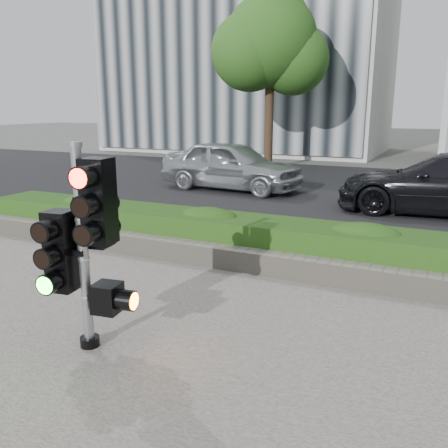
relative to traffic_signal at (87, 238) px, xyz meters
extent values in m
plane|color=#51514C|center=(0.76, 1.07, -1.24)|extent=(120.00, 120.00, 0.00)
cube|color=black|center=(0.76, 11.07, -1.23)|extent=(60.00, 13.00, 0.02)
cube|color=gray|center=(0.76, 4.22, -1.18)|extent=(60.00, 0.25, 0.12)
cube|color=gray|center=(0.76, 2.97, -1.04)|extent=(12.00, 0.32, 0.34)
cube|color=#437A25|center=(0.76, 3.62, -0.87)|extent=(12.00, 1.00, 0.68)
cube|color=#B7B7B2|center=(-8.24, 24.07, 6.26)|extent=(16.00, 9.00, 15.00)
cylinder|color=black|center=(-3.74, 15.57, 0.77)|extent=(0.36, 0.36, 4.03)
sphere|color=#214513|center=(-3.74, 15.57, 3.94)|extent=(3.74, 3.74, 3.74)
sphere|color=#214513|center=(-2.87, 15.93, 3.22)|extent=(2.88, 2.88, 2.88)
sphere|color=#214513|center=(-4.46, 15.13, 3.51)|extent=(3.17, 3.17, 3.17)
sphere|color=#214513|center=(-3.74, 16.29, 4.80)|extent=(2.59, 2.59, 2.59)
cylinder|color=black|center=(-0.03, -0.04, -1.16)|extent=(0.21, 0.21, 0.10)
cylinder|color=gray|center=(-0.03, -0.04, -0.14)|extent=(0.11, 0.11, 2.14)
cylinder|color=gray|center=(-0.03, -0.04, 0.96)|extent=(0.14, 0.14, 0.05)
cube|color=#FF1107|center=(0.22, -0.03, 0.41)|extent=(0.31, 0.31, 0.86)
cube|color=#14E51E|center=(-0.26, -0.10, -0.15)|extent=(0.31, 0.31, 0.86)
cube|color=black|center=(-0.03, 0.21, 0.15)|extent=(0.31, 0.31, 0.59)
cube|color=orange|center=(0.20, 0.03, -0.64)|extent=(0.31, 0.31, 0.31)
imported|color=#AEB1B6|center=(-2.87, 9.87, -0.45)|extent=(4.71, 2.27, 1.55)
camera|label=1|loc=(3.31, -3.65, 1.31)|focal=38.00mm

